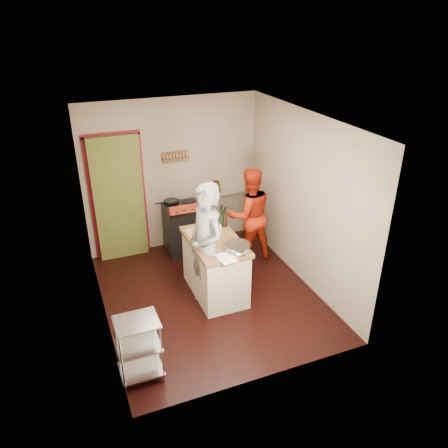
% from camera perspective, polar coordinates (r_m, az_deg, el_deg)
% --- Properties ---
extents(floor, '(3.50, 3.50, 0.00)m').
position_cam_1_polar(floor, '(6.60, -1.90, -9.24)').
color(floor, black).
rests_on(floor, ground).
extents(back_wall, '(3.00, 0.44, 2.60)m').
position_cam_1_polar(back_wall, '(7.44, -11.45, 4.49)').
color(back_wall, gray).
rests_on(back_wall, ground).
extents(left_wall, '(0.04, 3.50, 2.60)m').
position_cam_1_polar(left_wall, '(5.66, -16.49, -1.44)').
color(left_wall, gray).
rests_on(left_wall, ground).
extents(right_wall, '(0.04, 3.50, 2.60)m').
position_cam_1_polar(right_wall, '(6.55, 10.37, 3.10)').
color(right_wall, gray).
rests_on(right_wall, ground).
extents(ceiling, '(3.00, 3.50, 0.02)m').
position_cam_1_polar(ceiling, '(5.50, -2.31, 13.44)').
color(ceiling, white).
rests_on(ceiling, back_wall).
extents(stove, '(0.60, 0.63, 1.00)m').
position_cam_1_polar(stove, '(7.54, -5.34, -0.47)').
color(stove, black).
rests_on(stove, ground).
extents(wire_shelving, '(0.48, 0.40, 0.80)m').
position_cam_1_polar(wire_shelving, '(5.17, -11.07, -15.41)').
color(wire_shelving, silver).
rests_on(wire_shelving, ground).
extents(island, '(0.70, 1.28, 1.20)m').
position_cam_1_polar(island, '(6.40, -1.13, -5.38)').
color(island, beige).
rests_on(island, ground).
extents(person_stripe, '(0.56, 0.74, 1.84)m').
position_cam_1_polar(person_stripe, '(5.94, -2.33, -3.10)').
color(person_stripe, silver).
rests_on(person_stripe, ground).
extents(person_red, '(0.79, 0.62, 1.60)m').
position_cam_1_polar(person_red, '(7.17, 3.31, 1.22)').
color(person_red, '#A9200B').
rests_on(person_red, ground).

